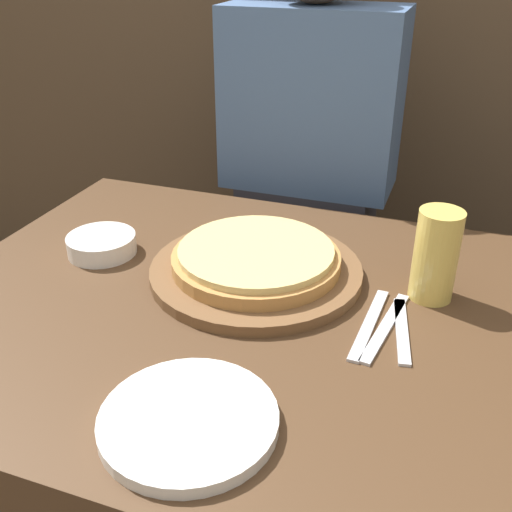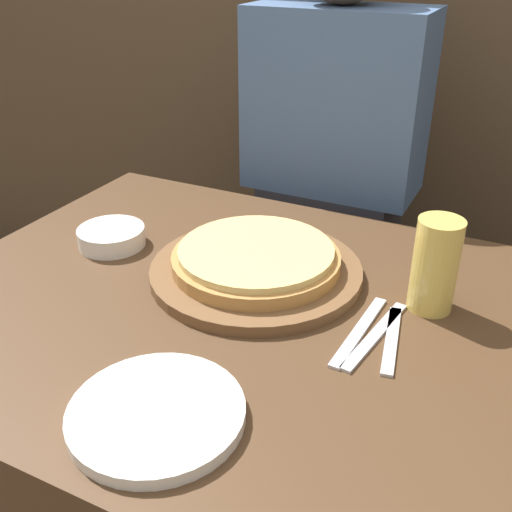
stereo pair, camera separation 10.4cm
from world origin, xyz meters
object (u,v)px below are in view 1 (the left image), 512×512
at_px(side_bowl, 102,244).
at_px(spoon, 402,330).
at_px(beer_glass, 436,252).
at_px(diner_person, 308,199).
at_px(pizza_on_board, 256,264).
at_px(dinner_plate, 189,420).
at_px(dinner_knife, 385,327).
at_px(fork, 369,324).

relative_size(side_bowl, spoon, 0.75).
relative_size(beer_glass, diner_person, 0.12).
bearing_deg(pizza_on_board, diner_person, 94.87).
bearing_deg(dinner_plate, spoon, 52.78).
distance_m(dinner_plate, side_bowl, 0.50).
distance_m(dinner_plate, dinner_knife, 0.35).
distance_m(pizza_on_board, side_bowl, 0.31).
relative_size(dinner_plate, side_bowl, 1.73).
relative_size(dinner_knife, diner_person, 0.15).
relative_size(beer_glass, side_bowl, 1.20).
bearing_deg(side_bowl, dinner_plate, -45.55).
relative_size(beer_glass, dinner_plate, 0.70).
height_order(side_bowl, dinner_knife, side_bowl).
bearing_deg(diner_person, pizza_on_board, -85.13).
xyz_separation_m(dinner_plate, side_bowl, (-0.35, 0.36, 0.01)).
xyz_separation_m(side_bowl, spoon, (0.57, -0.07, -0.02)).
bearing_deg(pizza_on_board, fork, -21.14).
distance_m(beer_glass, dinner_plate, 0.49).
distance_m(side_bowl, spoon, 0.58).
height_order(fork, dinner_knife, same).
relative_size(pizza_on_board, dinner_plate, 1.68).
xyz_separation_m(beer_glass, dinner_plate, (-0.25, -0.41, -0.08)).
xyz_separation_m(dinner_plate, spoon, (0.22, 0.29, -0.01)).
relative_size(pizza_on_board, beer_glass, 2.41).
relative_size(pizza_on_board, side_bowl, 2.90).
distance_m(side_bowl, fork, 0.53).
distance_m(beer_glass, fork, 0.16).
bearing_deg(dinner_knife, diner_person, 115.61).
bearing_deg(side_bowl, pizza_on_board, 3.17).
bearing_deg(side_bowl, spoon, -6.69).
xyz_separation_m(dinner_plate, fork, (0.17, 0.29, -0.01)).
height_order(fork, spoon, same).
xyz_separation_m(dinner_knife, spoon, (0.02, 0.00, 0.00)).
bearing_deg(spoon, dinner_knife, 180.00).
bearing_deg(dinner_knife, fork, 180.00).
xyz_separation_m(side_bowl, dinner_knife, (0.55, -0.07, -0.02)).
bearing_deg(dinner_knife, pizza_on_board, 160.87).
xyz_separation_m(pizza_on_board, dinner_plate, (0.05, -0.37, -0.02)).
bearing_deg(beer_glass, pizza_on_board, -173.38).
height_order(pizza_on_board, side_bowl, pizza_on_board).
distance_m(dinner_plate, spoon, 0.37).
height_order(dinner_plate, side_bowl, side_bowl).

